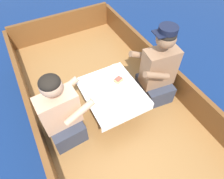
{
  "coord_description": "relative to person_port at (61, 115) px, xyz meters",
  "views": [
    {
      "loc": [
        -0.69,
        -1.38,
        2.51
      ],
      "look_at": [
        0.0,
        -0.08,
        0.78
      ],
      "focal_mm": 32.0,
      "sensor_mm": 36.0,
      "label": 1
    }
  ],
  "objects": [
    {
      "name": "person_port",
      "position": [
        0.0,
        0.0,
        0.0
      ],
      "size": [
        0.54,
        0.47,
        0.94
      ],
      "rotation": [
        0.0,
        0.0,
        0.07
      ],
      "color": "#333847",
      "rests_on": "boat_deck"
    },
    {
      "name": "plate_bread",
      "position": [
        0.5,
        0.25,
        0.02
      ],
      "size": [
        0.15,
        0.15,
        0.01
      ],
      "color": "silver",
      "rests_on": "cockpit_table"
    },
    {
      "name": "plate_sandwich",
      "position": [
        0.75,
        0.11,
        0.02
      ],
      "size": [
        0.2,
        0.2,
        0.01
      ],
      "color": "silver",
      "rests_on": "cockpit_table"
    },
    {
      "name": "coffee_cup_center",
      "position": [
        0.82,
        -0.24,
        0.05
      ],
      "size": [
        0.09,
        0.06,
        0.05
      ],
      "color": "silver",
      "rests_on": "cockpit_table"
    },
    {
      "name": "ground_plane",
      "position": [
        0.62,
        0.1,
        -0.74
      ],
      "size": [
        60.0,
        60.0,
        0.0
      ],
      "primitive_type": "plane",
      "color": "navy"
    },
    {
      "name": "boat_deck",
      "position": [
        0.62,
        0.1,
        -0.56
      ],
      "size": [
        1.88,
        3.69,
        0.36
      ],
      "primitive_type": "cube",
      "color": "#9E6B38",
      "rests_on": "ground_plane"
    },
    {
      "name": "gunwale_port",
      "position": [
        -0.29,
        0.1,
        -0.2
      ],
      "size": [
        0.06,
        3.69,
        0.36
      ],
      "primitive_type": "cube",
      "color": "brown",
      "rests_on": "boat_deck"
    },
    {
      "name": "utensil_spoon_starboard",
      "position": [
        0.45,
        -0.15,
        0.02
      ],
      "size": [
        0.15,
        0.11,
        0.01
      ],
      "rotation": [
        0.0,
        0.0,
        0.62
      ],
      "color": "silver",
      "rests_on": "cockpit_table"
    },
    {
      "name": "utensil_spoon_center",
      "position": [
        0.44,
        -0.02,
        0.02
      ],
      "size": [
        0.09,
        0.16,
        0.01
      ],
      "rotation": [
        0.0,
        0.0,
        1.13
      ],
      "color": "silver",
      "rests_on": "cockpit_table"
    },
    {
      "name": "coffee_cup_starboard",
      "position": [
        0.53,
        0.08,
        0.05
      ],
      "size": [
        0.1,
        0.08,
        0.07
      ],
      "color": "silver",
      "rests_on": "cockpit_table"
    },
    {
      "name": "gunwale_starboard",
      "position": [
        1.53,
        0.1,
        -0.2
      ],
      "size": [
        0.06,
        3.69,
        0.36
      ],
      "primitive_type": "cube",
      "color": "brown",
      "rests_on": "boat_deck"
    },
    {
      "name": "cockpit_table",
      "position": [
        0.62,
        0.02,
        -0.02
      ],
      "size": [
        0.64,
        0.76,
        0.4
      ],
      "color": "#B2B2B7",
      "rests_on": "boat_deck"
    },
    {
      "name": "bowl_center_far",
      "position": [
        0.83,
        0.32,
        0.04
      ],
      "size": [
        0.12,
        0.12,
        0.04
      ],
      "color": "silver",
      "rests_on": "cockpit_table"
    },
    {
      "name": "person_starboard",
      "position": [
        1.24,
        0.0,
        0.06
      ],
      "size": [
        0.56,
        0.49,
        1.06
      ],
      "rotation": [
        0.0,
        0.0,
        3.03
      ],
      "color": "#333847",
      "rests_on": "boat_deck"
    },
    {
      "name": "coffee_cup_port",
      "position": [
        0.58,
        -0.23,
        0.05
      ],
      "size": [
        0.11,
        0.08,
        0.05
      ],
      "color": "silver",
      "rests_on": "cockpit_table"
    },
    {
      "name": "bowl_port_near",
      "position": [
        0.83,
        -0.09,
        0.04
      ],
      "size": [
        0.15,
        0.15,
        0.04
      ],
      "color": "silver",
      "rests_on": "cockpit_table"
    },
    {
      "name": "bow_coaming",
      "position": [
        0.62,
        1.92,
        -0.17
      ],
      "size": [
        1.76,
        0.06,
        0.42
      ],
      "primitive_type": "cube",
      "color": "brown",
      "rests_on": "boat_deck"
    },
    {
      "name": "sandwich",
      "position": [
        0.75,
        0.11,
        0.05
      ],
      "size": [
        0.11,
        0.1,
        0.05
      ],
      "rotation": [
        0.0,
        0.0,
        0.34
      ],
      "color": "tan",
      "rests_on": "plate_sandwich"
    },
    {
      "name": "utensil_knife_port",
      "position": [
        0.7,
        -0.26,
        0.02
      ],
      "size": [
        0.14,
        0.12,
        0.0
      ],
      "rotation": [
        0.0,
        0.0,
        0.67
      ],
      "color": "silver",
      "rests_on": "cockpit_table"
    },
    {
      "name": "bowl_starboard_near",
      "position": [
        0.38,
        0.06,
        0.04
      ],
      "size": [
        0.11,
        0.11,
        0.04
      ],
      "color": "silver",
      "rests_on": "cockpit_table"
    }
  ]
}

